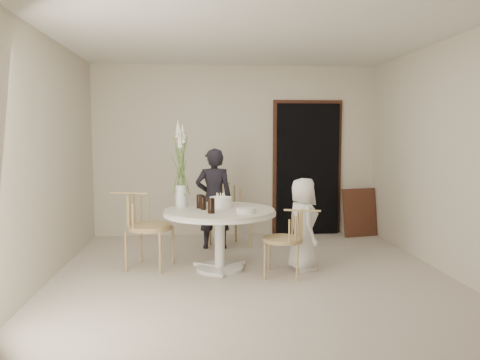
{
  "coord_description": "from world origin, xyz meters",
  "views": [
    {
      "loc": [
        -0.58,
        -5.21,
        1.61
      ],
      "look_at": [
        -0.1,
        0.3,
        1.07
      ],
      "focal_mm": 35.0,
      "sensor_mm": 36.0,
      "label": 1
    }
  ],
  "objects": [
    {
      "name": "girl",
      "position": [
        -0.39,
        1.34,
        0.71
      ],
      "size": [
        0.52,
        0.35,
        1.42
      ],
      "primitive_type": "imported",
      "rotation": [
        0.0,
        0.0,
        3.16
      ],
      "color": "black",
      "rests_on": "ground"
    },
    {
      "name": "doorway",
      "position": [
        1.15,
        2.19,
        1.05
      ],
      "size": [
        1.0,
        0.1,
        2.1
      ],
      "primitive_type": "cube",
      "color": "black",
      "rests_on": "ground"
    },
    {
      "name": "flower_vase",
      "position": [
        -0.81,
        0.46,
        1.23
      ],
      "size": [
        0.14,
        0.14,
        1.07
      ],
      "rotation": [
        0.0,
        0.0,
        0.3
      ],
      "color": "silver",
      "rests_on": "table"
    },
    {
      "name": "table",
      "position": [
        -0.35,
        0.25,
        0.62
      ],
      "size": [
        1.33,
        1.33,
        0.73
      ],
      "color": "silver",
      "rests_on": "ground"
    },
    {
      "name": "cola_tumbler_d",
      "position": [
        -0.56,
        0.34,
        0.81
      ],
      "size": [
        0.1,
        0.1,
        0.16
      ],
      "primitive_type": "cylinder",
      "rotation": [
        0.0,
        0.0,
        0.4
      ],
      "color": "black",
      "rests_on": "table"
    },
    {
      "name": "ground",
      "position": [
        0.0,
        0.0,
        0.0
      ],
      "size": [
        4.5,
        4.5,
        0.0
      ],
      "primitive_type": "plane",
      "color": "beige",
      "rests_on": "ground"
    },
    {
      "name": "chair_far",
      "position": [
        -0.21,
        1.54,
        0.6
      ],
      "size": [
        0.66,
        0.68,
        0.93
      ],
      "rotation": [
        0.0,
        0.0,
        0.43
      ],
      "color": "tan",
      "rests_on": "ground"
    },
    {
      "name": "picture_frame",
      "position": [
        1.95,
        1.95,
        0.38
      ],
      "size": [
        0.59,
        0.28,
        0.76
      ],
      "primitive_type": "cube",
      "rotation": [
        -0.17,
        0.0,
        0.21
      ],
      "color": "#57301D",
      "rests_on": "ground"
    },
    {
      "name": "plate_stack",
      "position": [
        -0.07,
        -0.02,
        0.76
      ],
      "size": [
        0.28,
        0.28,
        0.05
      ],
      "primitive_type": "cylinder",
      "rotation": [
        0.0,
        0.0,
        -0.32
      ],
      "color": "silver",
      "rests_on": "table"
    },
    {
      "name": "cola_tumbler_c",
      "position": [
        -0.58,
        0.36,
        0.81
      ],
      "size": [
        0.08,
        0.08,
        0.16
      ],
      "primitive_type": "cylinder",
      "rotation": [
        0.0,
        0.0,
        0.09
      ],
      "color": "black",
      "rests_on": "table"
    },
    {
      "name": "cola_tumbler_a",
      "position": [
        -0.54,
        0.24,
        0.8
      ],
      "size": [
        0.09,
        0.09,
        0.15
      ],
      "primitive_type": "cylinder",
      "rotation": [
        0.0,
        0.0,
        0.36
      ],
      "color": "black",
      "rests_on": "table"
    },
    {
      "name": "chair_right",
      "position": [
        0.46,
        -0.08,
        0.5
      ],
      "size": [
        0.54,
        0.51,
        0.78
      ],
      "rotation": [
        0.0,
        0.0,
        -1.85
      ],
      "color": "tan",
      "rests_on": "ground"
    },
    {
      "name": "room_shell",
      "position": [
        0.0,
        0.0,
        1.62
      ],
      "size": [
        4.5,
        4.5,
        4.5
      ],
      "color": "silver",
      "rests_on": "ground"
    },
    {
      "name": "chair_left",
      "position": [
        -1.31,
        0.45,
        0.6
      ],
      "size": [
        0.64,
        0.61,
        0.92
      ],
      "rotation": [
        0.0,
        0.0,
        1.28
      ],
      "color": "tan",
      "rests_on": "ground"
    },
    {
      "name": "door_trim",
      "position": [
        1.15,
        2.23,
        1.11
      ],
      "size": [
        1.12,
        0.03,
        2.22
      ],
      "primitive_type": "cube",
      "color": "#57301D",
      "rests_on": "ground"
    },
    {
      "name": "cola_tumbler_b",
      "position": [
        -0.46,
        -0.02,
        0.81
      ],
      "size": [
        0.09,
        0.09,
        0.17
      ],
      "primitive_type": "cylinder",
      "rotation": [
        0.0,
        0.0,
        0.16
      ],
      "color": "black",
      "rests_on": "table"
    },
    {
      "name": "birthday_cake",
      "position": [
        -0.33,
        0.38,
        0.79
      ],
      "size": [
        0.27,
        0.27,
        0.18
      ],
      "rotation": [
        0.0,
        0.0,
        0.34
      ],
      "color": "white",
      "rests_on": "table"
    },
    {
      "name": "boy",
      "position": [
        0.63,
        0.18,
        0.55
      ],
      "size": [
        0.41,
        0.57,
        1.1
      ],
      "primitive_type": "imported",
      "rotation": [
        0.0,
        0.0,
        1.69
      ],
      "color": "silver",
      "rests_on": "ground"
    }
  ]
}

